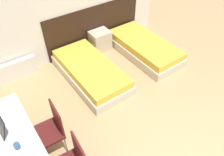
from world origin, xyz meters
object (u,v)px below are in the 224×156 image
bed_near_door (144,47)px  bed_near_window (90,72)px  nightstand (100,41)px  chair_near_laptop (50,129)px  laptop (9,129)px

bed_near_door → bed_near_window: bearing=180.0°
nightstand → chair_near_laptop: size_ratio=0.58×
laptop → nightstand: bearing=29.5°
bed_near_window → chair_near_laptop: 1.83m
chair_near_laptop → laptop: 0.62m
bed_near_door → chair_near_laptop: bearing=-159.6°
bed_near_window → laptop: laptop is taller
nightstand → bed_near_window: bearing=-134.6°
nightstand → laptop: bearing=-145.9°
chair_near_laptop → bed_near_window: bearing=41.7°
laptop → bed_near_window: bearing=23.5°
nightstand → laptop: 3.35m
bed_near_door → nightstand: nightstand is taller
bed_near_window → nightstand: 1.16m
bed_near_window → chair_near_laptop: (-1.41, -1.13, 0.31)m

